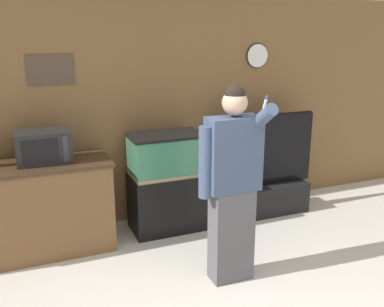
# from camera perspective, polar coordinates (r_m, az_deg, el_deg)

# --- Properties ---
(wall_back_paneled) EXTENTS (10.00, 0.08, 2.60)m
(wall_back_paneled) POSITION_cam_1_polar(r_m,az_deg,el_deg) (4.96, -7.45, 5.47)
(wall_back_paneled) COLOR brown
(wall_back_paneled) RESTS_ON ground_plane
(counter_island) EXTENTS (1.66, 0.65, 0.95)m
(counter_island) POSITION_cam_1_polar(r_m,az_deg,el_deg) (4.61, -20.96, -7.00)
(counter_island) COLOR brown
(counter_island) RESTS_ON ground_plane
(microwave) EXTENTS (0.52, 0.38, 0.31)m
(microwave) POSITION_cam_1_polar(r_m,az_deg,el_deg) (4.45, -19.18, 0.92)
(microwave) COLOR black
(microwave) RESTS_ON counter_island
(aquarium_on_stand) EXTENTS (0.81, 0.50, 1.12)m
(aquarium_on_stand) POSITION_cam_1_polar(r_m,az_deg,el_deg) (4.82, -3.44, -3.83)
(aquarium_on_stand) COLOR black
(aquarium_on_stand) RESTS_ON ground_plane
(tv_on_stand) EXTENTS (1.20, 0.40, 1.25)m
(tv_on_stand) POSITION_cam_1_polar(r_m,az_deg,el_deg) (5.40, 10.07, -4.11)
(tv_on_stand) COLOR black
(tv_on_stand) RESTS_ON ground_plane
(person_standing) EXTENTS (0.56, 0.42, 1.77)m
(person_standing) POSITION_cam_1_polar(r_m,az_deg,el_deg) (3.72, 5.33, -3.98)
(person_standing) COLOR #515156
(person_standing) RESTS_ON ground_plane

